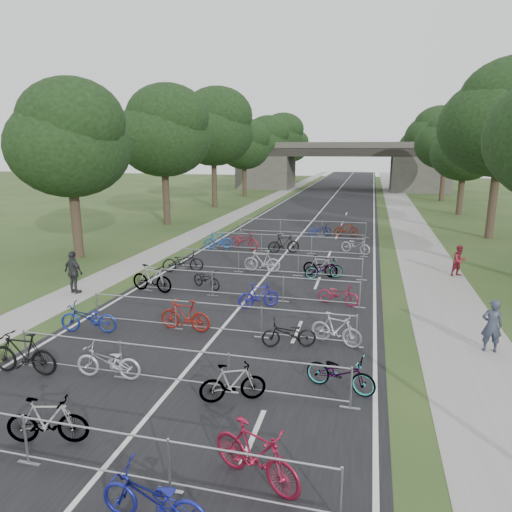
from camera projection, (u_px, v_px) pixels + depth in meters
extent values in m
plane|color=#2A451D|center=(97.00, 477.00, 8.75)|extent=(200.00, 200.00, 0.00)
cube|color=black|center=(330.00, 200.00, 55.94)|extent=(11.00, 140.00, 0.01)
cube|color=gray|center=(398.00, 202.00, 54.04)|extent=(3.00, 140.00, 0.01)
cube|color=gray|center=(271.00, 198.00, 57.72)|extent=(2.00, 140.00, 0.01)
cube|color=silver|center=(330.00, 200.00, 55.94)|extent=(0.12, 140.00, 0.00)
cube|color=#413F3A|center=(266.00, 172.00, 72.25)|extent=(8.00, 8.00, 5.00)
cube|color=#413F3A|center=(419.00, 174.00, 66.79)|extent=(8.00, 8.00, 5.00)
cube|color=black|center=(341.00, 152.00, 68.81)|extent=(30.00, 8.00, 1.20)
cube|color=#413F3A|center=(339.00, 145.00, 64.99)|extent=(30.00, 0.40, 0.90)
cube|color=#413F3A|center=(343.00, 146.00, 72.16)|extent=(30.00, 0.40, 0.90)
cylinder|color=#33261C|center=(76.00, 221.00, 26.10)|extent=(0.56, 0.56, 4.20)
ellipsoid|color=black|center=(69.00, 147.00, 25.15)|extent=(6.72, 6.72, 5.51)
sphere|color=black|center=(71.00, 121.00, 24.23)|extent=(5.38, 5.38, 5.38)
sphere|color=black|center=(69.00, 162.00, 25.94)|extent=(4.37, 4.37, 4.37)
cylinder|color=#33261C|center=(166.00, 196.00, 37.36)|extent=(0.56, 0.56, 4.72)
ellipsoid|color=black|center=(163.00, 138.00, 36.30)|extent=(7.56, 7.56, 6.20)
sphere|color=black|center=(167.00, 117.00, 35.34)|extent=(6.05, 6.05, 6.05)
sphere|color=black|center=(161.00, 150.00, 37.11)|extent=(4.91, 4.91, 4.91)
cylinder|color=#33261C|center=(493.00, 202.00, 31.50)|extent=(0.56, 0.56, 5.11)
ellipsoid|color=black|center=(502.00, 127.00, 30.35)|extent=(8.18, 8.18, 6.70)
sphere|color=black|center=(490.00, 143.00, 31.18)|extent=(5.31, 5.31, 5.31)
cylinder|color=#33261C|center=(214.00, 182.00, 48.63)|extent=(0.56, 0.56, 5.25)
ellipsoid|color=black|center=(213.00, 132.00, 47.45)|extent=(8.40, 8.40, 6.89)
sphere|color=black|center=(217.00, 115.00, 46.44)|extent=(6.72, 6.72, 6.72)
sphere|color=black|center=(211.00, 143.00, 48.28)|extent=(5.46, 5.46, 5.46)
cylinder|color=#33261C|center=(460.00, 194.00, 42.97)|extent=(0.56, 0.56, 3.85)
ellipsoid|color=black|center=(465.00, 153.00, 42.10)|extent=(6.16, 6.16, 5.05)
sphere|color=black|center=(474.00, 140.00, 41.21)|extent=(4.93, 4.93, 4.93)
sphere|color=black|center=(457.00, 162.00, 42.87)|extent=(4.00, 4.00, 4.00)
cylinder|color=#33261C|center=(244.00, 180.00, 60.07)|extent=(0.56, 0.56, 4.20)
ellipsoid|color=black|center=(244.00, 148.00, 59.13)|extent=(6.72, 6.72, 5.51)
sphere|color=black|center=(248.00, 137.00, 58.20)|extent=(5.38, 5.38, 5.38)
sphere|color=black|center=(242.00, 154.00, 59.91)|extent=(4.37, 4.37, 4.37)
cylinder|color=#33261C|center=(443.00, 182.00, 54.22)|extent=(0.56, 0.56, 4.48)
ellipsoid|color=black|center=(446.00, 144.00, 53.21)|extent=(7.17, 7.17, 5.88)
sphere|color=black|center=(454.00, 131.00, 52.27)|extent=(5.73, 5.73, 5.73)
sphere|color=black|center=(440.00, 152.00, 54.01)|extent=(4.66, 4.66, 4.66)
cylinder|color=#33261C|center=(265.00, 173.00, 71.34)|extent=(0.56, 0.56, 4.72)
ellipsoid|color=black|center=(265.00, 143.00, 70.27)|extent=(7.56, 7.56, 6.20)
sphere|color=black|center=(268.00, 133.00, 69.31)|extent=(6.05, 6.05, 6.05)
sphere|color=black|center=(263.00, 149.00, 71.08)|extent=(4.91, 4.91, 4.91)
cylinder|color=#33261C|center=(431.00, 174.00, 65.48)|extent=(0.56, 0.56, 5.11)
ellipsoid|color=black|center=(434.00, 138.00, 64.33)|extent=(8.18, 8.18, 6.70)
sphere|color=black|center=(440.00, 126.00, 63.33)|extent=(6.54, 6.54, 6.54)
sphere|color=black|center=(429.00, 146.00, 65.15)|extent=(5.31, 5.31, 5.31)
cylinder|color=#33261C|center=(280.00, 168.00, 82.60)|extent=(0.56, 0.56, 5.25)
ellipsoid|color=black|center=(280.00, 139.00, 81.42)|extent=(8.40, 8.40, 6.89)
sphere|color=black|center=(283.00, 129.00, 80.42)|extent=(6.72, 6.72, 6.72)
sphere|color=black|center=(278.00, 145.00, 82.25)|extent=(5.46, 5.46, 5.46)
cylinder|color=#33261C|center=(422.00, 174.00, 76.95)|extent=(0.56, 0.56, 3.85)
ellipsoid|color=black|center=(424.00, 151.00, 76.08)|extent=(6.16, 6.16, 5.05)
sphere|color=black|center=(429.00, 144.00, 75.18)|extent=(4.93, 4.93, 4.93)
sphere|color=black|center=(420.00, 156.00, 76.85)|extent=(4.00, 4.00, 4.00)
cylinder|color=#33261C|center=(291.00, 169.00, 94.05)|extent=(0.56, 0.56, 4.20)
ellipsoid|color=black|center=(291.00, 148.00, 93.10)|extent=(6.72, 6.72, 5.51)
sphere|color=black|center=(294.00, 141.00, 92.18)|extent=(5.38, 5.38, 5.38)
sphere|color=black|center=(289.00, 152.00, 93.89)|extent=(4.37, 4.37, 4.37)
cylinder|color=#33261C|center=(416.00, 169.00, 88.20)|extent=(0.56, 0.56, 4.48)
ellipsoid|color=black|center=(418.00, 146.00, 87.19)|extent=(7.17, 7.17, 5.88)
sphere|color=black|center=(422.00, 138.00, 86.25)|extent=(5.73, 5.73, 5.73)
sphere|color=black|center=(415.00, 151.00, 87.99)|extent=(4.66, 4.66, 4.66)
cylinder|color=#9B9EA2|center=(92.00, 429.00, 8.51)|extent=(9.20, 0.04, 0.04)
cylinder|color=#9B9EA2|center=(96.00, 469.00, 8.71)|extent=(9.20, 0.04, 0.04)
cylinder|color=#9B9EA2|center=(26.00, 440.00, 8.99)|extent=(0.05, 0.05, 1.10)
cube|color=#9B9EA2|center=(29.00, 463.00, 9.11)|extent=(0.50, 0.08, 0.03)
cylinder|color=#9B9EA2|center=(169.00, 465.00, 8.26)|extent=(0.05, 0.05, 1.10)
cube|color=#9B9EA2|center=(171.00, 491.00, 8.38)|extent=(0.50, 0.08, 0.03)
cylinder|color=#9B9EA2|center=(341.00, 496.00, 7.53)|extent=(0.05, 0.05, 1.10)
cylinder|color=#9B9EA2|center=(173.00, 349.00, 11.91)|extent=(9.20, 0.04, 0.04)
cylinder|color=#9B9EA2|center=(174.00, 379.00, 12.11)|extent=(9.20, 0.04, 0.04)
cylinder|color=#9B9EA2|center=(26.00, 348.00, 13.11)|extent=(0.05, 0.05, 1.10)
cube|color=#9B9EA2|center=(28.00, 365.00, 13.24)|extent=(0.50, 0.08, 0.03)
cylinder|color=#9B9EA2|center=(121.00, 360.00, 12.39)|extent=(0.05, 0.05, 1.10)
cube|color=#9B9EA2|center=(123.00, 378.00, 12.51)|extent=(0.50, 0.08, 0.03)
cylinder|color=#9B9EA2|center=(229.00, 373.00, 11.66)|extent=(0.05, 0.05, 1.10)
cube|color=#9B9EA2|center=(229.00, 392.00, 11.78)|extent=(0.50, 0.08, 0.03)
cylinder|color=#9B9EA2|center=(351.00, 388.00, 10.93)|extent=(0.05, 0.05, 1.10)
cube|color=#9B9EA2|center=(350.00, 408.00, 11.05)|extent=(0.50, 0.08, 0.03)
cylinder|color=#9B9EA2|center=(217.00, 304.00, 15.30)|extent=(9.20, 0.04, 0.04)
cylinder|color=#9B9EA2|center=(218.00, 329.00, 15.51)|extent=(9.20, 0.04, 0.04)
cylinder|color=#9B9EA2|center=(97.00, 307.00, 16.51)|extent=(0.05, 0.05, 1.10)
cube|color=#9B9EA2|center=(98.00, 321.00, 16.64)|extent=(0.50, 0.08, 0.03)
cylinder|color=#9B9EA2|center=(176.00, 314.00, 15.78)|extent=(0.05, 0.05, 1.10)
cube|color=#9B9EA2|center=(176.00, 329.00, 15.91)|extent=(0.50, 0.08, 0.03)
cylinder|color=#9B9EA2|center=(262.00, 322.00, 15.06)|extent=(0.05, 0.05, 1.10)
cube|color=#9B9EA2|center=(262.00, 337.00, 15.18)|extent=(0.50, 0.08, 0.03)
cylinder|color=#9B9EA2|center=(356.00, 331.00, 14.33)|extent=(0.05, 0.05, 1.10)
cube|color=#9B9EA2|center=(355.00, 347.00, 14.45)|extent=(0.50, 0.08, 0.03)
cylinder|color=#9B9EA2|center=(247.00, 275.00, 18.89)|extent=(9.20, 0.04, 0.04)
cylinder|color=#9B9EA2|center=(247.00, 295.00, 19.09)|extent=(9.20, 0.04, 0.04)
cylinder|color=#9B9EA2|center=(146.00, 279.00, 20.10)|extent=(0.05, 0.05, 1.10)
cube|color=#9B9EA2|center=(147.00, 290.00, 20.22)|extent=(0.50, 0.08, 0.03)
cylinder|color=#9B9EA2|center=(212.00, 284.00, 19.37)|extent=(0.05, 0.05, 1.10)
cube|color=#9B9EA2|center=(213.00, 296.00, 19.49)|extent=(0.50, 0.08, 0.03)
cylinder|color=#9B9EA2|center=(283.00, 289.00, 18.64)|extent=(0.05, 0.05, 1.10)
cube|color=#9B9EA2|center=(283.00, 301.00, 18.77)|extent=(0.50, 0.08, 0.03)
cylinder|color=#9B9EA2|center=(360.00, 295.00, 17.91)|extent=(0.05, 0.05, 1.10)
cube|color=#9B9EA2|center=(359.00, 308.00, 18.04)|extent=(0.50, 0.08, 0.03)
cylinder|color=#9B9EA2|center=(268.00, 254.00, 22.67)|extent=(9.20, 0.04, 0.04)
cylinder|color=#9B9EA2|center=(268.00, 271.00, 22.87)|extent=(9.20, 0.04, 0.04)
cylinder|color=#9B9EA2|center=(182.00, 258.00, 23.87)|extent=(0.05, 0.05, 1.10)
cube|color=#9B9EA2|center=(183.00, 268.00, 24.00)|extent=(0.50, 0.08, 0.03)
cylinder|color=#9B9EA2|center=(239.00, 262.00, 23.15)|extent=(0.05, 0.05, 1.10)
cube|color=#9B9EA2|center=(239.00, 272.00, 23.27)|extent=(0.50, 0.08, 0.03)
cylinder|color=#9B9EA2|center=(298.00, 265.00, 22.42)|extent=(0.05, 0.05, 1.10)
cube|color=#9B9EA2|center=(298.00, 276.00, 22.54)|extent=(0.50, 0.08, 0.03)
cylinder|color=#9B9EA2|center=(362.00, 269.00, 21.69)|extent=(0.05, 0.05, 1.10)
cube|color=#9B9EA2|center=(362.00, 280.00, 21.81)|extent=(0.50, 0.08, 0.03)
cylinder|color=#9B9EA2|center=(286.00, 236.00, 27.39)|extent=(9.20, 0.04, 0.04)
cylinder|color=#9B9EA2|center=(286.00, 250.00, 27.59)|extent=(9.20, 0.04, 0.04)
cylinder|color=#9B9EA2|center=(214.00, 240.00, 28.59)|extent=(0.05, 0.05, 1.10)
cube|color=#9B9EA2|center=(214.00, 248.00, 28.72)|extent=(0.50, 0.08, 0.03)
cylinder|color=#9B9EA2|center=(261.00, 242.00, 27.86)|extent=(0.05, 0.05, 1.10)
cube|color=#9B9EA2|center=(261.00, 251.00, 27.99)|extent=(0.50, 0.08, 0.03)
cylinder|color=#9B9EA2|center=(311.00, 245.00, 27.14)|extent=(0.05, 0.05, 1.10)
cube|color=#9B9EA2|center=(311.00, 254.00, 27.26)|extent=(0.50, 0.08, 0.03)
cylinder|color=#9B9EA2|center=(364.00, 248.00, 26.41)|extent=(0.05, 0.05, 1.10)
cube|color=#9B9EA2|center=(364.00, 257.00, 26.53)|extent=(0.50, 0.08, 0.03)
cylinder|color=#9B9EA2|center=(301.00, 221.00, 33.05)|extent=(9.20, 0.04, 0.04)
cylinder|color=#9B9EA2|center=(301.00, 232.00, 33.25)|extent=(9.20, 0.04, 0.04)
cylinder|color=#9B9EA2|center=(240.00, 225.00, 34.25)|extent=(0.05, 0.05, 1.10)
cube|color=#9B9EA2|center=(240.00, 232.00, 34.38)|extent=(0.50, 0.08, 0.03)
cylinder|color=#9B9EA2|center=(280.00, 227.00, 33.53)|extent=(0.05, 0.05, 1.10)
cube|color=#9B9EA2|center=(280.00, 234.00, 33.65)|extent=(0.50, 0.08, 0.03)
cylinder|color=#9B9EA2|center=(322.00, 228.00, 32.80)|extent=(0.05, 0.05, 1.10)
cube|color=#9B9EA2|center=(322.00, 236.00, 32.92)|extent=(0.50, 0.08, 0.03)
cylinder|color=#9B9EA2|center=(366.00, 230.00, 32.07)|extent=(0.05, 0.05, 1.10)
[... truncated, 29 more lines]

